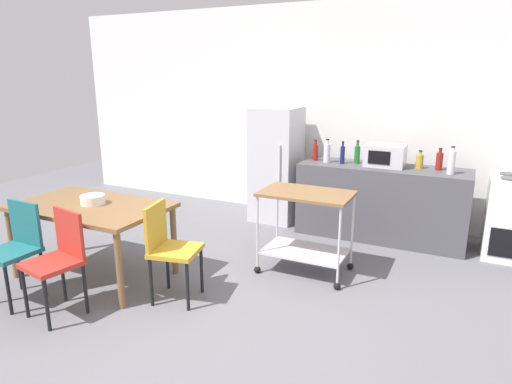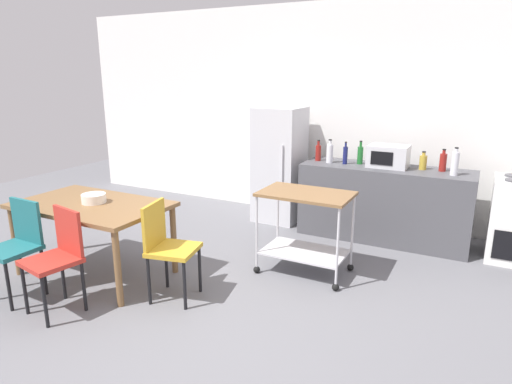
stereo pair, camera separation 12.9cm
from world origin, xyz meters
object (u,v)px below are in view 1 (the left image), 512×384
bottle_soy_sauce (327,153)px  bottle_hot_sauce (357,154)px  chair_red (59,256)px  bottle_vinegar (439,161)px  kitchen_cart (306,219)px  chair_mustard (169,245)px  dining_table (91,212)px  bottle_wine (315,152)px  microwave (385,156)px  bottle_sparkling_water (420,161)px  fruit_bowl (93,200)px  bottle_olive_oil (451,162)px  chair_teal (16,245)px  bottle_soda (342,154)px  refrigerator (276,165)px

bottle_soy_sauce → bottle_hot_sauce: bearing=16.0°
chair_red → bottle_vinegar: size_ratio=3.47×
chair_red → kitchen_cart: 2.30m
chair_mustard → bottle_soy_sauce: (0.70, 2.37, 0.50)m
dining_table → bottle_hot_sauce: size_ratio=5.21×
bottle_wine → microwave: 0.87m
dining_table → bottle_sparkling_water: bearing=41.4°
chair_red → chair_mustard: (0.67, 0.60, 0.00)m
fruit_bowl → kitchen_cart: bearing=28.0°
bottle_olive_oil → bottle_vinegar: bearing=128.1°
bottle_vinegar → bottle_soy_sauce: bearing=-174.5°
microwave → fruit_bowl: 3.34m
bottle_wine → bottle_vinegar: size_ratio=1.04×
microwave → bottle_olive_oil: 0.75m
chair_teal → fruit_bowl: bearing=70.1°
kitchen_cart → bottle_soy_sauce: bottle_soy_sauce is taller
kitchen_cart → bottle_hot_sauce: bearing=83.6°
bottle_olive_oil → bottle_soy_sauce: bearing=178.2°
chair_teal → bottle_soda: bottle_soda is taller
bottle_hot_sauce → fruit_bowl: size_ratio=1.22×
bottle_soda → microwave: (0.51, 0.06, 0.02)m
bottle_olive_oil → chair_red: bearing=-133.9°
chair_red → bottle_soy_sauce: size_ratio=3.02×
bottle_soda → bottle_olive_oil: (1.25, -0.06, 0.02)m
bottle_vinegar → fruit_bowl: (-2.96, -2.41, -0.21)m
chair_mustard → bottle_soy_sauce: bottle_soy_sauce is taller
bottle_soy_sauce → bottle_olive_oil: (1.44, -0.05, 0.01)m
chair_teal → bottle_hot_sauce: bearing=54.8°
kitchen_cart → bottle_olive_oil: 1.82m
bottle_soda → bottle_sparkling_water: bottle_soda is taller
bottle_hot_sauce → microwave: size_ratio=0.63×
refrigerator → microwave: (1.45, -0.07, 0.25)m
chair_red → microwave: (2.07, 3.05, 0.51)m
chair_teal → refrigerator: (1.16, 3.11, 0.26)m
dining_table → bottle_hot_sauce: bearing=50.1°
bottle_wine → microwave: (0.87, 0.01, 0.02)m
bottle_soy_sauce → bottle_olive_oil: bottle_olive_oil is taller
bottle_hot_sauce → bottle_sparkling_water: bearing=1.0°
chair_red → bottle_sparkling_water: 3.98m
refrigerator → bottle_wine: refrigerator is taller
kitchen_cart → bottle_vinegar: bearing=52.3°
bottle_soda → fruit_bowl: 2.96m
bottle_wine → bottle_soy_sauce: size_ratio=0.90×
dining_table → refrigerator: 2.63m
chair_red → refrigerator: 3.19m
dining_table → refrigerator: bearing=69.7°
fruit_bowl → chair_mustard: bearing=-4.9°
chair_red → refrigerator: refrigerator is taller
chair_teal → bottle_sparkling_water: size_ratio=4.14×
microwave → bottle_olive_oil: bearing=-9.4°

